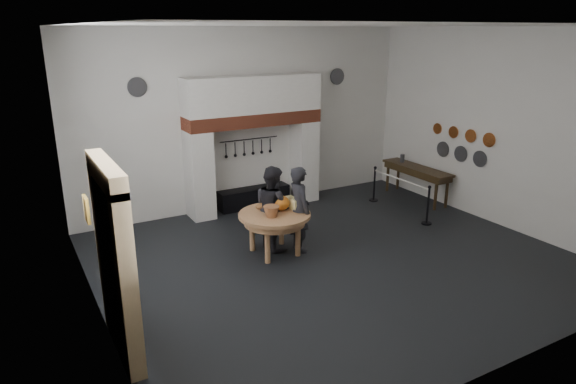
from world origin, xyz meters
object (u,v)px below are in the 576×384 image
visitor_near (299,209)px  side_table (417,168)px  visitor_far (273,208)px  barrier_post_near (428,206)px  barrier_post_far (374,185)px  work_table (275,215)px  iron_range (254,197)px

visitor_near → side_table: bearing=-69.6°
visitor_far → barrier_post_near: size_ratio=1.98×
barrier_post_near → barrier_post_far: same height
barrier_post_near → barrier_post_far: 2.00m
work_table → barrier_post_near: barrier_post_near is taller
barrier_post_near → barrier_post_far: size_ratio=1.00×
visitor_near → barrier_post_far: size_ratio=2.01×
work_table → barrier_post_far: barrier_post_far is taller
work_table → barrier_post_near: 3.96m
work_table → side_table: side_table is taller
visitor_far → barrier_post_far: 4.08m
work_table → side_table: size_ratio=0.67×
visitor_near → side_table: (4.49, 1.36, -0.04)m
barrier_post_near → barrier_post_far: (0.00, 2.00, 0.00)m
visitor_near → barrier_post_near: size_ratio=2.01×
visitor_far → barrier_post_near: 3.89m
work_table → visitor_far: (0.12, 0.28, 0.05)m
barrier_post_near → barrier_post_far: bearing=90.0°
visitor_near → visitor_far: visitor_near is taller
visitor_near → iron_range: bearing=-4.0°
visitor_near → side_table: 4.69m
visitor_near → work_table: bearing=80.7°
iron_range → barrier_post_far: barrier_post_far is taller
side_table → barrier_post_far: same height
iron_range → barrier_post_near: barrier_post_near is taller
iron_range → side_table: 4.45m
visitor_far → barrier_post_near: visitor_far is taller
barrier_post_far → work_table: bearing=-156.9°
iron_range → visitor_near: (-0.39, -2.98, 0.66)m
visitor_near → barrier_post_near: 3.45m
barrier_post_far → visitor_far: bearing=-159.9°
iron_range → barrier_post_far: (3.02, -1.18, 0.20)m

